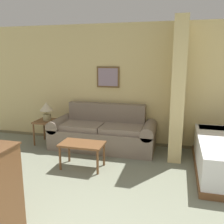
# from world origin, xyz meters

# --- Properties ---
(wall_back) EXTENTS (7.16, 0.16, 2.60)m
(wall_back) POSITION_xyz_m (-0.00, 3.92, 1.29)
(wall_back) COLOR #DBC484
(wall_back) RESTS_ON ground_plane
(wall_partition_pillar) EXTENTS (0.24, 0.86, 2.60)m
(wall_partition_pillar) POSITION_xyz_m (0.84, 3.43, 1.30)
(wall_partition_pillar) COLOR #DBC484
(wall_partition_pillar) RESTS_ON ground_plane
(couch) EXTENTS (2.21, 0.84, 0.92)m
(couch) POSITION_xyz_m (-0.65, 3.44, 0.33)
(couch) COLOR gray
(couch) RESTS_ON ground_plane
(coffee_table) EXTENTS (0.75, 0.44, 0.45)m
(coffee_table) POSITION_xyz_m (-0.72, 2.40, 0.39)
(coffee_table) COLOR brown
(coffee_table) RESTS_ON ground_plane
(side_table) EXTENTS (0.49, 0.49, 0.53)m
(side_table) POSITION_xyz_m (-1.94, 3.40, 0.45)
(side_table) COLOR brown
(side_table) RESTS_ON ground_plane
(table_lamp) EXTENTS (0.30, 0.30, 0.41)m
(table_lamp) POSITION_xyz_m (-1.94, 3.40, 0.80)
(table_lamp) COLOR tan
(table_lamp) RESTS_ON side_table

